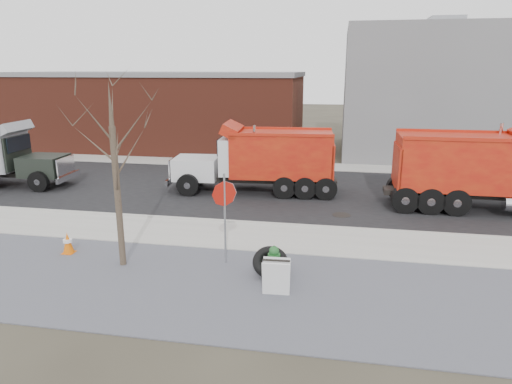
% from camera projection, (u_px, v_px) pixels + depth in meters
% --- Properties ---
extents(ground, '(120.00, 120.00, 0.00)m').
position_uv_depth(ground, '(249.00, 240.00, 15.08)').
color(ground, '#383328').
rests_on(ground, ground).
extents(gravel_verge, '(60.00, 5.00, 0.03)m').
position_uv_depth(gravel_verge, '(223.00, 288.00, 11.76)').
color(gravel_verge, slate).
rests_on(gravel_verge, ground).
extents(sidewalk, '(60.00, 2.50, 0.06)m').
position_uv_depth(sidewalk, '(251.00, 237.00, 15.31)').
color(sidewalk, '#9E9B93').
rests_on(sidewalk, ground).
extents(curb, '(60.00, 0.15, 0.11)m').
position_uv_depth(curb, '(258.00, 223.00, 16.54)').
color(curb, '#9E9B93').
rests_on(curb, ground).
extents(road, '(60.00, 9.40, 0.02)m').
position_uv_depth(road, '(276.00, 191.00, 21.06)').
color(road, black).
rests_on(road, ground).
extents(far_sidewalk, '(60.00, 2.00, 0.06)m').
position_uv_depth(far_sidewalk, '(289.00, 166.00, 26.47)').
color(far_sidewalk, '#9E9B93').
rests_on(far_sidewalk, ground).
extents(building_grey, '(12.00, 10.00, 8.00)m').
position_uv_depth(building_grey, '(439.00, 92.00, 29.56)').
color(building_grey, slate).
rests_on(building_grey, ground).
extents(building_brick, '(20.20, 8.20, 5.30)m').
position_uv_depth(building_brick, '(157.00, 110.00, 32.25)').
color(building_brick, maroon).
rests_on(building_brick, ground).
extents(bare_tree, '(3.20, 3.20, 5.20)m').
position_uv_depth(bare_tree, '(114.00, 153.00, 12.30)').
color(bare_tree, '#382D23').
rests_on(bare_tree, ground).
extents(fire_hydrant, '(0.53, 0.51, 0.93)m').
position_uv_depth(fire_hydrant, '(274.00, 264.00, 12.24)').
color(fire_hydrant, '#2A6325').
rests_on(fire_hydrant, ground).
extents(truck_tire, '(1.12, 1.09, 0.81)m').
position_uv_depth(truck_tire, '(270.00, 262.00, 12.32)').
color(truck_tire, black).
rests_on(truck_tire, ground).
extents(stop_sign, '(0.60, 0.46, 2.69)m').
position_uv_depth(stop_sign, '(225.00, 203.00, 12.80)').
color(stop_sign, gray).
rests_on(stop_sign, ground).
extents(sandwich_board, '(0.70, 0.46, 0.94)m').
position_uv_depth(sandwich_board, '(276.00, 277.00, 11.28)').
color(sandwich_board, white).
rests_on(sandwich_board, ground).
extents(traffic_cone_far, '(0.35, 0.35, 0.68)m').
position_uv_depth(traffic_cone_far, '(68.00, 243.00, 13.90)').
color(traffic_cone_far, '#E05F07').
rests_on(traffic_cone_far, ground).
extents(dump_truck_red_a, '(8.31, 2.33, 3.36)m').
position_uv_depth(dump_truck_red_a, '(487.00, 168.00, 17.85)').
color(dump_truck_red_a, black).
rests_on(dump_truck_red_a, ground).
extents(dump_truck_red_b, '(7.53, 2.67, 3.16)m').
position_uv_depth(dump_truck_red_b, '(262.00, 158.00, 20.44)').
color(dump_truck_red_b, black).
rests_on(dump_truck_red_b, ground).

